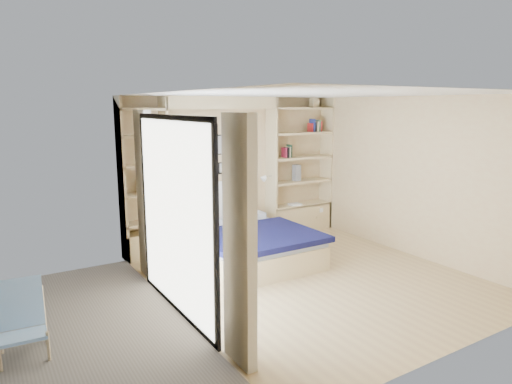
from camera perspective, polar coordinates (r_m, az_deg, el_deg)
ground at (r=6.48m, az=6.93°, el=-10.62°), size 4.50×4.50×0.00m
room_shell at (r=7.20m, az=-2.85°, el=0.54°), size 4.50×4.50×4.50m
bed at (r=7.05m, az=-1.18°, el=-6.41°), size 1.70×2.19×1.07m
photo_gallery at (r=7.72m, az=-5.85°, el=5.13°), size 1.48×0.02×0.82m
reading_lamps at (r=7.66m, az=-4.02°, el=1.31°), size 1.92×0.12×0.15m
shelf_decor at (r=8.35m, az=4.03°, el=6.18°), size 3.52×0.23×2.03m
deck at (r=5.25m, az=-27.18°, el=-17.15°), size 3.20×4.00×0.05m
deck_chair at (r=5.05m, az=-27.19°, el=-14.11°), size 0.47×0.73×0.70m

